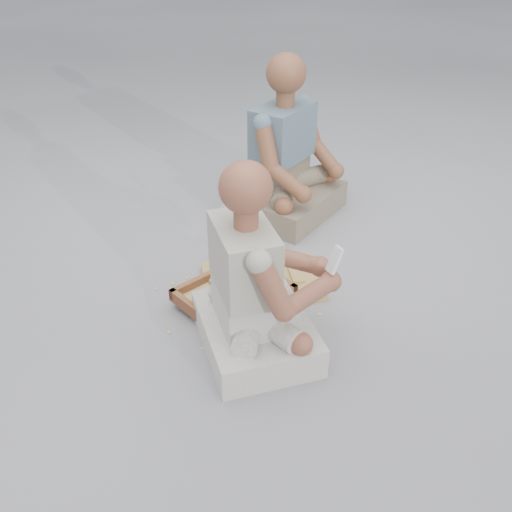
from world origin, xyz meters
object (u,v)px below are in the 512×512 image
carved_panel (262,281)px  craftsman (255,291)px  tool_tray (234,295)px  companion (288,164)px

carved_panel → craftsman: (-0.26, -0.38, 0.27)m
tool_tray → companion: companion is taller
craftsman → companion: 1.24m
carved_panel → tool_tray: tool_tray is taller
tool_tray → craftsman: size_ratio=0.63×
craftsman → tool_tray: bearing=-178.3°
craftsman → companion: companion is taller
carved_panel → tool_tray: 0.22m
carved_panel → companion: (0.51, 0.59, 0.30)m
carved_panel → companion: size_ratio=0.61×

